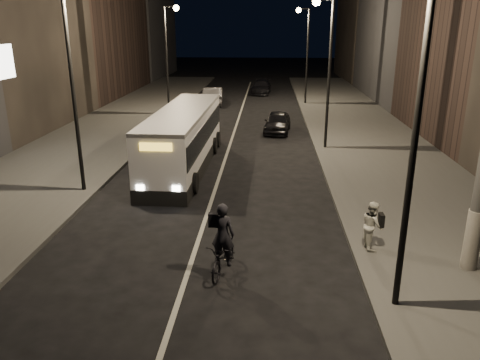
# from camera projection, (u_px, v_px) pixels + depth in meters

# --- Properties ---
(ground) EXTENTS (180.00, 180.00, 0.00)m
(ground) POSITION_uv_depth(u_px,v_px,m) (200.00, 236.00, 16.10)
(ground) COLOR black
(ground) RESTS_ON ground
(sidewalk_right) EXTENTS (7.00, 70.00, 0.16)m
(sidewalk_right) POSITION_uv_depth(u_px,v_px,m) (369.00, 141.00, 28.84)
(sidewalk_right) COLOR #3E3E3B
(sidewalk_right) RESTS_ON ground
(sidewalk_left) EXTENTS (7.00, 70.00, 0.16)m
(sidewalk_left) POSITION_uv_depth(u_px,v_px,m) (99.00, 137.00, 29.81)
(sidewalk_left) COLOR #3E3E3B
(sidewalk_left) RESTS_ON ground
(streetlight_right_near) EXTENTS (1.20, 0.44, 8.12)m
(streetlight_right_near) POSITION_uv_depth(u_px,v_px,m) (407.00, 99.00, 10.31)
(streetlight_right_near) COLOR black
(streetlight_right_near) RESTS_ON sidewalk_right
(streetlight_right_mid) EXTENTS (1.20, 0.44, 8.12)m
(streetlight_right_mid) POSITION_uv_depth(u_px,v_px,m) (325.00, 54.00, 25.46)
(streetlight_right_mid) COLOR black
(streetlight_right_mid) RESTS_ON sidewalk_right
(streetlight_right_far) EXTENTS (1.20, 0.44, 8.12)m
(streetlight_right_far) POSITION_uv_depth(u_px,v_px,m) (305.00, 43.00, 40.60)
(streetlight_right_far) COLOR black
(streetlight_right_far) RESTS_ON sidewalk_right
(streetlight_left_near) EXTENTS (1.20, 0.44, 8.12)m
(streetlight_left_near) POSITION_uv_depth(u_px,v_px,m) (77.00, 66.00, 18.49)
(streetlight_left_near) COLOR black
(streetlight_left_near) RESTS_ON sidewalk_left
(streetlight_left_far) EXTENTS (1.20, 0.44, 8.12)m
(streetlight_left_far) POSITION_uv_depth(u_px,v_px,m) (169.00, 46.00, 35.53)
(streetlight_left_far) COLOR black
(streetlight_left_far) RESTS_ON sidewalk_left
(city_bus) EXTENTS (2.73, 10.97, 2.94)m
(city_bus) POSITION_uv_depth(u_px,v_px,m) (184.00, 136.00, 23.37)
(city_bus) COLOR silver
(city_bus) RESTS_ON ground
(cyclist_on_bicycle) EXTENTS (1.08, 2.06, 2.25)m
(cyclist_on_bicycle) POSITION_uv_depth(u_px,v_px,m) (223.00, 250.00, 13.44)
(cyclist_on_bicycle) COLOR black
(cyclist_on_bicycle) RESTS_ON ground
(pedestrian_woman) EXTENTS (0.67, 0.82, 1.55)m
(pedestrian_woman) POSITION_uv_depth(u_px,v_px,m) (372.00, 225.00, 14.67)
(pedestrian_woman) COLOR beige
(pedestrian_woman) RESTS_ON sidewalk_right
(car_near) EXTENTS (2.03, 4.18, 1.38)m
(car_near) POSITION_uv_depth(u_px,v_px,m) (277.00, 122.00, 31.30)
(car_near) COLOR black
(car_near) RESTS_ON ground
(car_mid) EXTENTS (2.06, 4.91, 1.58)m
(car_mid) POSITION_uv_depth(u_px,v_px,m) (213.00, 96.00, 42.05)
(car_mid) COLOR #39393B
(car_mid) RESTS_ON ground
(car_far) EXTENTS (2.28, 4.82, 1.36)m
(car_far) POSITION_uv_depth(u_px,v_px,m) (261.00, 87.00, 48.72)
(car_far) COLOR black
(car_far) RESTS_ON ground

